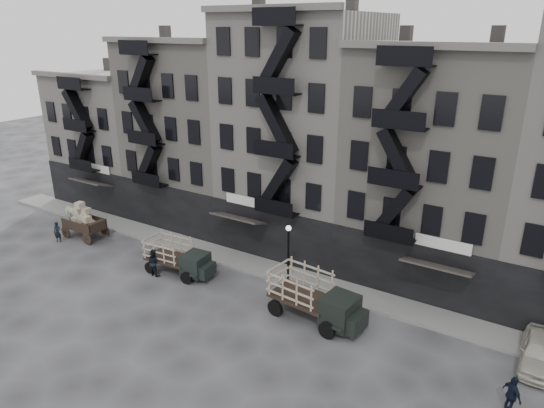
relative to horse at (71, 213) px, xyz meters
The scene contains 15 objects.
ground 18.63m from the horse, ahead, with size 140.00×140.00×0.00m, color #38383A.
sidewalk 18.60m from the horse, ahead, with size 55.00×2.50×0.15m, color slate.
building_west 9.48m from the horse, 100.81° to the left, with size 10.00×11.35×13.20m.
building_midwest 13.32m from the horse, 42.75° to the left, with size 10.00×11.35×16.20m.
building_center 21.48m from the horse, 23.01° to the left, with size 10.00×11.35×18.20m.
building_mideast 30.29m from the horse, 15.41° to the left, with size 10.00×11.35×16.20m.
lamp_post 21.59m from the horse, ahead, with size 0.36×0.36×4.28m.
horse is the anchor object (origin of this frame).
wagon 3.89m from the horse, 21.06° to the right, with size 3.56×1.96×2.98m.
stake_truck_west 14.39m from the horse, ahead, with size 5.09×2.36×2.49m.
stake_truck_east 24.87m from the horse, ahead, with size 5.96×2.92×2.89m.
car_east 36.31m from the horse, ahead, with size 1.79×4.45×1.52m, color #B5B2A2.
pedestrian_west 3.99m from the horse, 50.71° to the right, with size 0.60×0.40×1.65m, color black.
pedestrian_mid 13.36m from the horse, 13.10° to the right, with size 0.94×0.74×1.94m, color black.
policeman 35.73m from the horse, ahead, with size 1.11×0.46×1.89m, color black.
Camera 1 is at (17.12, -21.95, 16.16)m, focal length 32.00 mm.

